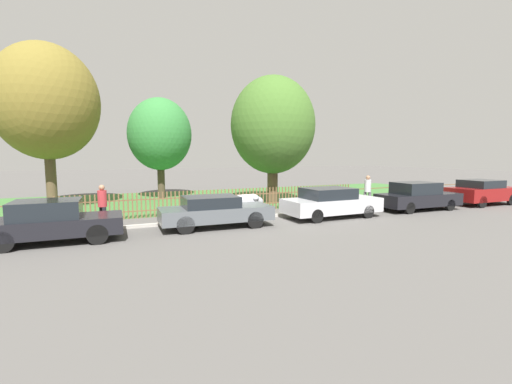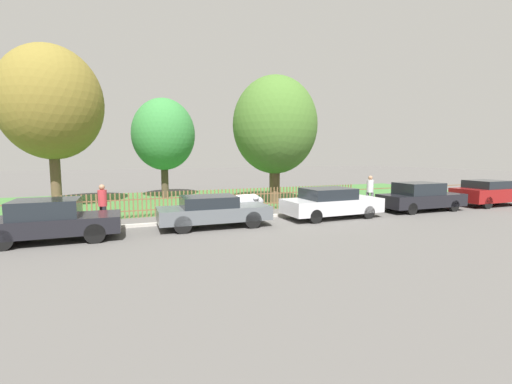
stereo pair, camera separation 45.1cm
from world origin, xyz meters
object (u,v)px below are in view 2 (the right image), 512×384
Objects in this scene: parked_car_navy_estate at (213,211)px; tree_mid_park at (275,126)px; parked_car_grey_coupe at (488,192)px; tree_nearest_kerb at (51,103)px; parked_car_white_van at (421,197)px; covered_motorcycle at (245,202)px; parked_car_black_saloon at (52,220)px; parked_car_red_compact at (331,203)px; pedestrian_near_fence at (103,203)px; tree_behind_motorcycle at (164,135)px; pedestrian_by_lamp at (370,190)px.

tree_mid_park is at bearing 47.37° from parked_car_navy_estate.
tree_nearest_kerb is at bearing 160.80° from parked_car_grey_coupe.
tree_nearest_kerb is at bearing 130.80° from parked_car_navy_estate.
parked_car_navy_estate is 10.73m from parked_car_white_van.
covered_motorcycle is 0.28× the size of tree_mid_park.
parked_car_black_saloon is at bearing -82.79° from tree_nearest_kerb.
parked_car_navy_estate is 5.40m from parked_car_red_compact.
tree_mid_park is at bearing 84.83° from pedestrian_near_fence.
pedestrian_near_fence reaches higher than parked_car_grey_coupe.
tree_nearest_kerb is 1.15× the size of tree_mid_park.
pedestrian_near_fence reaches higher than parked_car_red_compact.
covered_motorcycle is at bearing 167.62° from parked_car_white_van.
tree_mid_park is at bearing 46.12° from covered_motorcycle.
pedestrian_near_fence is (-19.73, 1.90, 0.21)m from parked_car_grey_coupe.
parked_car_red_compact is 12.47m from tree_behind_motorcycle.
parked_car_navy_estate is 2.11× the size of covered_motorcycle.
tree_nearest_kerb reaches higher than tree_mid_park.
parked_car_red_compact is (5.40, -0.04, 0.04)m from parked_car_navy_estate.
tree_nearest_kerb reaches higher than parked_car_white_van.
covered_motorcycle is (-8.62, 2.15, -0.10)m from parked_car_white_van.
tree_mid_park is (-5.64, 5.29, 3.79)m from parked_car_white_van.
parked_car_black_saloon is at bearing -179.78° from parked_car_red_compact.
pedestrian_by_lamp is (3.66, 1.75, 0.29)m from parked_car_red_compact.
parked_car_grey_coupe is 0.55× the size of tree_mid_park.
parked_car_red_compact is at bearing 65.52° from pedestrian_by_lamp.
parked_car_black_saloon is at bearing -175.98° from parked_car_navy_estate.
parked_car_white_van is (10.73, -0.07, 0.06)m from parked_car_navy_estate.
tree_mid_park is (-10.66, 5.31, 3.76)m from parked_car_grey_coupe.
pedestrian_near_fence is (2.47, -6.12, -4.54)m from tree_nearest_kerb.
tree_behind_motorcycle is (-16.27, 10.47, 3.41)m from parked_car_grey_coupe.
pedestrian_near_fence is (-3.47, -8.57, -3.20)m from tree_behind_motorcycle.
parked_car_grey_coupe is at bearing 58.70° from pedestrian_near_fence.
tree_nearest_kerb is 4.90× the size of pedestrian_by_lamp.
pedestrian_near_fence is 13.04m from pedestrian_by_lamp.
parked_car_navy_estate is 10.96m from tree_behind_motorcycle.
parked_car_white_van is 2.46m from pedestrian_by_lamp.
tree_behind_motorcycle reaches higher than pedestrian_near_fence.
pedestrian_by_lamp reaches higher than parked_car_red_compact.
tree_mid_park reaches higher than pedestrian_near_fence.
pedestrian_near_fence is at bearing -177.86° from covered_motorcycle.
parked_car_red_compact is at bearing -33.16° from covered_motorcycle.
tree_mid_park is 4.41× the size of pedestrian_near_fence.
tree_nearest_kerb is 1.30× the size of tree_behind_motorcycle.
parked_car_navy_estate is 0.51× the size of tree_nearest_kerb.
tree_behind_motorcycle is 9.79m from pedestrian_near_fence.
parked_car_red_compact is 3.92m from covered_motorcycle.
parked_car_red_compact is 2.16× the size of covered_motorcycle.
tree_nearest_kerb is at bearing 18.08° from pedestrian_by_lamp.
parked_car_red_compact reaches higher than covered_motorcycle.
tree_mid_park is at bearing 154.18° from parked_car_grey_coupe.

